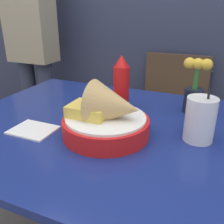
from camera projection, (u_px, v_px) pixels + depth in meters
name	position (u px, v px, depth m)	size (l,w,h in m)	color
dining_table	(115.00, 150.00, 0.91)	(1.16, 0.87, 0.75)	navy
chair_far_window	(171.00, 111.00, 1.60)	(0.40, 0.40, 0.86)	#473323
food_basket	(108.00, 118.00, 0.78)	(0.28, 0.28, 0.18)	red
ketchup_bottle	(121.00, 84.00, 0.97)	(0.06, 0.06, 0.22)	red
drink_cup	(200.00, 121.00, 0.75)	(0.09, 0.09, 0.22)	silver
flower_vase	(195.00, 89.00, 0.95)	(0.10, 0.07, 0.21)	black
napkin	(33.00, 130.00, 0.83)	(0.14, 0.11, 0.01)	white
person_standing	(32.00, 40.00, 1.70)	(0.32, 0.18, 1.61)	#2D3347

